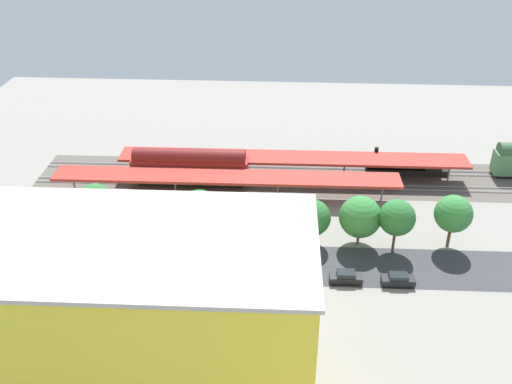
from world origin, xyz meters
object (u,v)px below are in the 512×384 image
freight_coach_far (190,166)px  street_tree_0 (199,212)px  platform_canopy_near (226,177)px  parked_car_2 (295,277)px  parked_car_3 (238,277)px  construction_building (120,324)px  street_tree_2 (312,218)px  street_tree_1 (95,201)px  street_tree_5 (397,218)px  platform_canopy_far (293,158)px  traffic_light (251,260)px  street_tree_3 (453,214)px  locomotive (408,164)px  parked_car_1 (346,277)px  box_truck_1 (266,299)px  box_truck_0 (71,295)px  street_tree_4 (360,217)px  parked_car_0 (398,280)px

freight_coach_far → street_tree_0: street_tree_0 is taller
platform_canopy_near → parked_car_2: bearing=117.5°
platform_canopy_near → parked_car_3: platform_canopy_near is taller
construction_building → street_tree_2: construction_building is taller
street_tree_1 → platform_canopy_near: bearing=-146.3°
street_tree_1 → street_tree_5: bearing=177.4°
platform_canopy_far → traffic_light: (5.19, 29.96, 0.37)m
street_tree_3 → street_tree_2: bearing=1.4°
street_tree_3 → street_tree_5: bearing=11.0°
street_tree_0 → street_tree_5: (-27.29, 0.99, 0.65)m
locomotive → platform_canopy_far: bearing=8.2°
parked_car_1 → box_truck_1: size_ratio=0.41×
box_truck_0 → freight_coach_far: bearing=-106.6°
platform_canopy_far → locomotive: (-20.22, -2.90, -2.16)m
platform_canopy_near → street_tree_2: 18.31m
parked_car_1 → street_tree_0: 22.20m
street_tree_0 → street_tree_1: street_tree_1 is taller
box_truck_1 → box_truck_0: bearing=1.7°
parked_car_2 → street_tree_1: (28.54, -9.59, 4.84)m
street_tree_2 → street_tree_4: 6.66m
parked_car_3 → street_tree_3: (-29.10, -9.60, 4.66)m
platform_canopy_near → street_tree_5: bearing=151.4°
parked_car_1 → street_tree_0: street_tree_0 is taller
parked_car_2 → box_truck_0: (27.25, 6.44, 1.03)m
parked_car_2 → street_tree_0: 16.57m
traffic_light → construction_building: bearing=58.1°
construction_building → parked_car_2: bearing=-131.4°
box_truck_1 → street_tree_5: size_ratio=1.29×
locomotive → parked_car_2: size_ratio=3.13×
parked_car_2 → parked_car_0: bearing=-179.7°
parked_car_3 → street_tree_5: 23.12m
platform_canopy_near → street_tree_5: (-24.82, 13.54, 1.67)m
platform_canopy_far → street_tree_1: size_ratio=7.28×
parked_car_1 → box_truck_1: 11.84m
traffic_light → street_tree_0: bearing=-51.6°
platform_canopy_near → traffic_light: traffic_light is taller
platform_canopy_far → parked_car_0: 31.82m
parked_car_0 → street_tree_1: 43.15m
street_tree_0 → traffic_light: street_tree_0 is taller
locomotive → street_tree_0: street_tree_0 is taller
box_truck_1 → street_tree_1: street_tree_1 is taller
freight_coach_far → parked_car_2: size_ratio=4.27×
street_tree_1 → parked_car_3: bearing=154.8°
parked_car_2 → platform_canopy_far: bearing=-89.2°
platform_canopy_far → street_tree_4: (-9.39, 19.65, 0.77)m
box_truck_1 → freight_coach_far: bearing=-65.9°
freight_coach_far → street_tree_3: size_ratio=2.43×
parked_car_3 → street_tree_5: size_ratio=0.51×
street_tree_0 → traffic_light: bearing=128.4°
platform_canopy_far → box_truck_1: 34.58m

